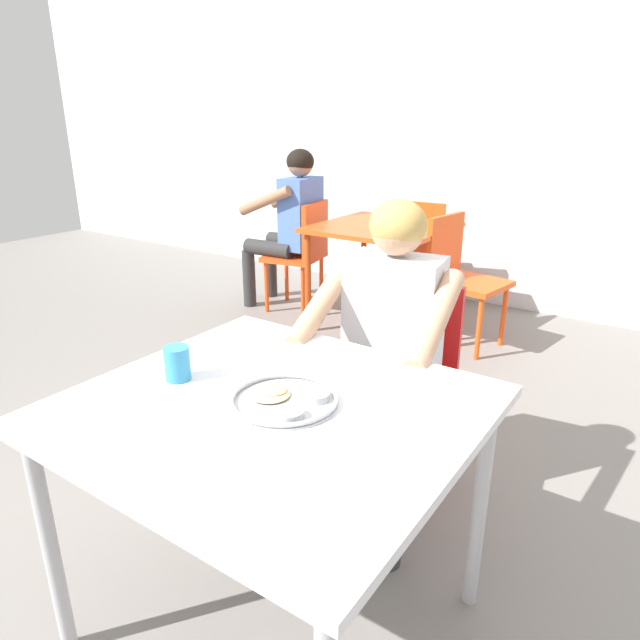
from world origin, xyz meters
TOP-DOWN VIEW (x-y plane):
  - ground_plane at (0.00, 0.00)m, footprint 12.00×12.00m
  - back_wall at (0.00, 3.43)m, footprint 12.00×0.12m
  - table_foreground at (0.09, -0.02)m, footprint 1.02×0.94m
  - thali_tray at (0.12, -0.00)m, footprint 0.28×0.28m
  - drinking_cup at (-0.21, -0.06)m, footprint 0.07×0.07m
  - chair_foreground at (0.03, 0.88)m, footprint 0.47×0.44m
  - diner_foreground at (0.06, 0.67)m, footprint 0.54×0.59m
  - table_background_red at (-0.89, 2.40)m, footprint 0.85×0.88m
  - chair_red_left at (-1.57, 2.39)m, footprint 0.46×0.48m
  - chair_red_right at (-0.33, 2.42)m, footprint 0.50×0.47m
  - chair_red_far at (-0.85, 2.97)m, footprint 0.44×0.43m
  - patron_background at (-1.68, 2.39)m, footprint 0.57×0.52m

SIDE VIEW (x-z plane):
  - ground_plane at x=0.00m, z-range -0.05..0.00m
  - chair_foreground at x=0.03m, z-range 0.07..0.90m
  - chair_red_far at x=-0.85m, z-range 0.06..0.91m
  - chair_red_right at x=-0.33m, z-range 0.07..0.91m
  - chair_red_left at x=-1.57m, z-range 0.07..0.91m
  - table_background_red at x=-0.89m, z-range 0.28..1.02m
  - table_foreground at x=0.09m, z-range 0.30..1.05m
  - diner_foreground at x=0.06m, z-range 0.12..1.30m
  - patron_background at x=-1.68m, z-range 0.12..1.34m
  - thali_tray at x=0.12m, z-range 0.75..0.77m
  - drinking_cup at x=-0.21m, z-range 0.75..0.85m
  - back_wall at x=0.00m, z-range 0.00..3.40m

